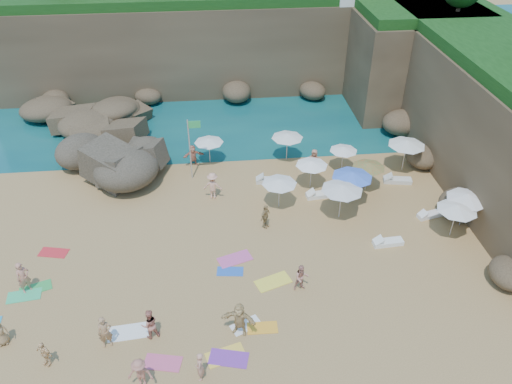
{
  "coord_description": "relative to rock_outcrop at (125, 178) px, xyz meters",
  "views": [
    {
      "loc": [
        -0.52,
        -21.76,
        19.42
      ],
      "look_at": [
        2.0,
        3.0,
        2.0
      ],
      "focal_mm": 35.0,
      "sensor_mm": 36.0,
      "label": 1
    }
  ],
  "objects": [
    {
      "name": "parasol_10",
      "position": [
        14.99,
        -4.65,
        2.27
      ],
      "size": [
        2.61,
        2.61,
        2.47
      ],
      "color": "silver",
      "rests_on": "ground"
    },
    {
      "name": "cliff_back",
      "position": [
        8.77,
        16.43,
        4.0
      ],
      "size": [
        44.0,
        8.0,
        8.0
      ],
      "primitive_type": "cube",
      "color": "brown",
      "rests_on": "ground"
    },
    {
      "name": "parasol_8",
      "position": [
        21.27,
        -7.55,
        2.16
      ],
      "size": [
        2.49,
        2.49,
        2.36
      ],
      "color": "silver",
      "rests_on": "ground"
    },
    {
      "name": "marina_masts",
      "position": [
        -9.73,
        21.43,
        3.0
      ],
      "size": [
        3.1,
        0.1,
        6.0
      ],
      "color": "white",
      "rests_on": "ground"
    },
    {
      "name": "parasol_0",
      "position": [
        6.05,
        1.46,
        1.85
      ],
      "size": [
        2.13,
        2.13,
        2.02
      ],
      "color": "silver",
      "rests_on": "ground"
    },
    {
      "name": "cliff_right",
      "position": [
        25.77,
        -0.57,
        4.0
      ],
      "size": [
        8.0,
        30.0,
        8.0
      ],
      "primitive_type": "cube",
      "color": "brown",
      "rests_on": "ground"
    },
    {
      "name": "towel_4",
      "position": [
        6.32,
        -15.71,
        0.02
      ],
      "size": [
        1.97,
        1.36,
        0.03
      ],
      "primitive_type": "cube",
      "rotation": [
        0.0,
        0.0,
        0.28
      ],
      "color": "yellow",
      "rests_on": "ground"
    },
    {
      "name": "towel_11",
      "position": [
        -3.99,
        -10.94,
        0.02
      ],
      "size": [
        1.8,
        1.06,
        0.03
      ],
      "primitive_type": "cube",
      "rotation": [
        0.0,
        0.0,
        0.12
      ],
      "color": "#37C27A",
      "rests_on": "ground"
    },
    {
      "name": "towel_3",
      "position": [
        -3.52,
        -10.46,
        0.01
      ],
      "size": [
        1.79,
        1.3,
        0.03
      ],
      "primitive_type": "cube",
      "rotation": [
        0.0,
        0.0,
        0.35
      ],
      "color": "green",
      "rests_on": "ground"
    },
    {
      "name": "parasol_1",
      "position": [
        15.52,
        -0.5,
        1.72
      ],
      "size": [
        1.99,
        1.99,
        1.88
      ],
      "color": "silver",
      "rests_on": "ground"
    },
    {
      "name": "person_stand_2",
      "position": [
        6.16,
        -3.1,
        0.96
      ],
      "size": [
        1.32,
        0.76,
        1.91
      ],
      "primitive_type": "imported",
      "rotation": [
        0.0,
        0.0,
        2.93
      ],
      "color": "#EBA585",
      "rests_on": "ground"
    },
    {
      "name": "towel_1",
      "position": [
        3.45,
        -15.82,
        0.02
      ],
      "size": [
        1.85,
        1.2,
        0.03
      ],
      "primitive_type": "cube",
      "rotation": [
        0.0,
        0.0,
        -0.22
      ],
      "color": "#D8547E",
      "rests_on": "ground"
    },
    {
      "name": "person_stand_5",
      "position": [
        4.85,
        1.19,
        0.82
      ],
      "size": [
        1.58,
        0.8,
        1.64
      ],
      "primitive_type": "imported",
      "rotation": [
        0.0,
        0.0,
        0.25
      ],
      "color": "tan",
      "rests_on": "ground"
    },
    {
      "name": "parasol_6",
      "position": [
        16.54,
        -3.14,
        1.93
      ],
      "size": [
        2.23,
        2.23,
        2.11
      ],
      "color": "silver",
      "rests_on": "ground"
    },
    {
      "name": "rock_promontory",
      "position": [
        -4.23,
        7.43,
        0.0
      ],
      "size": [
        12.0,
        7.0,
        2.0
      ],
      "primitive_type": null,
      "color": "brown",
      "rests_on": "ground"
    },
    {
      "name": "lounger_5",
      "position": [
        16.26,
        -8.87,
        0.14
      ],
      "size": [
        1.82,
        0.71,
        0.28
      ],
      "primitive_type": "cube",
      "rotation": [
        0.0,
        0.0,
        0.07
      ],
      "color": "white",
      "rests_on": "ground"
    },
    {
      "name": "parasol_2",
      "position": [
        11.76,
        1.29,
        2.02
      ],
      "size": [
        2.33,
        2.33,
        2.2
      ],
      "color": "silver",
      "rests_on": "ground"
    },
    {
      "name": "person_stand_4",
      "position": [
        13.41,
        -0.59,
        0.9
      ],
      "size": [
        0.99,
        0.75,
        1.81
      ],
      "primitive_type": "imported",
      "rotation": [
        0.0,
        0.0,
        -0.34
      ],
      "color": "#B4785E",
      "rests_on": "ground"
    },
    {
      "name": "lounger_0",
      "position": [
        13.26,
        -3.69,
        0.15
      ],
      "size": [
        1.92,
        0.82,
        0.29
      ],
      "primitive_type": "cube",
      "rotation": [
        0.0,
        0.0,
        0.11
      ],
      "color": "white",
      "rests_on": "ground"
    },
    {
      "name": "flag_pole",
      "position": [
        4.89,
        -0.52,
        2.91
      ],
      "size": [
        0.89,
        0.09,
        4.56
      ],
      "color": "silver",
      "rests_on": "ground"
    },
    {
      "name": "towel_12",
      "position": [
        9.12,
        -11.25,
        0.02
      ],
      "size": [
        2.12,
        1.55,
        0.03
      ],
      "primitive_type": "cube",
      "rotation": [
        0.0,
        0.0,
        0.35
      ],
      "color": "#FCE642",
      "rests_on": "ground"
    },
    {
      "name": "parasol_9",
      "position": [
        14.01,
        -5.97,
        2.25
      ],
      "size": [
        2.6,
        2.6,
        2.46
      ],
      "color": "silver",
      "rests_on": "ground"
    },
    {
      "name": "person_lie_1",
      "position": [
        -1.75,
        -15.34,
        0.17
      ],
      "size": [
        1.4,
        1.64,
        0.34
      ],
      "primitive_type": "imported",
      "rotation": [
        0.0,
        0.0,
        -0.49
      ],
      "color": "#F3C68A",
      "rests_on": "ground"
    },
    {
      "name": "towel_7",
      "position": [
        -3.22,
        -7.65,
        0.01
      ],
      "size": [
        1.77,
        1.15,
        0.03
      ],
      "primitive_type": "cube",
      "rotation": [
        0.0,
        0.0,
        -0.22
      ],
      "color": "red",
      "rests_on": "ground"
    },
    {
      "name": "ground",
      "position": [
        6.77,
        -8.57,
        0.0
      ],
      "size": [
        120.0,
        120.0,
        0.0
      ],
      "primitive_type": "plane",
      "color": "tan",
      "rests_on": "ground"
    },
    {
      "name": "person_lie_2",
      "position": [
        -4.09,
        -13.96,
        0.21
      ],
      "size": [
        1.19,
        1.71,
        0.41
      ],
      "primitive_type": "imported",
      "rotation": [
        0.0,
        0.0,
        0.3
      ],
      "color": "#9E7A4F",
      "rests_on": "ground"
    },
    {
      "name": "cliff_corner",
      "position": [
        23.77,
        11.43,
        4.0
      ],
      "size": [
        10.0,
        12.0,
        8.0
      ],
      "primitive_type": "cube",
      "color": "brown",
      "rests_on": "ground"
    },
    {
      "name": "person_lie_4",
      "position": [
        0.84,
        -14.57,
        0.22
      ],
      "size": [
        1.1,
        1.9,
        0.43
      ],
      "primitive_type": "imported",
      "rotation": [
        0.0,
        0.0,
        0.26
      ],
      "color": "#A77C53",
      "rests_on": "ground"
    },
    {
      "name": "person_stand_1",
      "position": [
        2.85,
        -14.24,
        0.85
      ],
      "size": [
        0.98,
        0.86,
        1.71
      ],
      "primitive_type": "imported",
      "rotation": [
        0.0,
        0.0,
        3.44
      ],
      "color": "tan",
      "rests_on": "ground"
    },
    {
      "name": "parasol_11",
      "position": [
        20.27,
        -8.41,
        2.06
      ],
      "size": [
        2.37,
        2.37,
        2.24
      ],
      "color": "silver",
      "rests_on": "ground"
    },
    {
      "name": "person_lie_3",
      "position": [
        7.07,
        -14.43,
        0.24
      ],
      "size": [
        2.25,
        2.32,
        0.49
      ],
      "primitive_type": "imported",
      "rotation": [
        0.0,
        0.0,
        -0.37
      ],
      "color": "tan",
      "rests_on": "ground"
    },
    {
      "name": "towel_5",
      "position": [
        1.71,
        -13.9,
        0.02
      ],
      "size": [
        2.01,
        1.13,
        0.03
      ],
      "primitive_type": "cube",
      "rotation": [
        0.0,
        0.0,
        0.08
      ],
      "color": "white",
      "rests_on": "ground"
    },
    {
      "name": "person_stand_3",
      "position": [
        9.24,
        -6.52,
        0.81
      ],
      "size": [
        0.89,
        0.99,
        1.62
      ],
      "primitive_type": "imported",
      "rotation": [
        0.0,
        0.0,
        0.92
      ],
      "color": "#9E814F",
      "rests_on": "ground"
    },
    {
      "name": "rock_outcrop",
      "position": [
        0.0,
        0.0,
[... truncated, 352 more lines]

